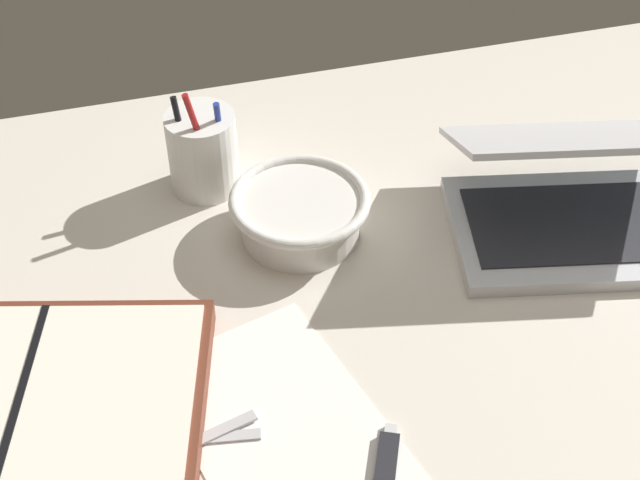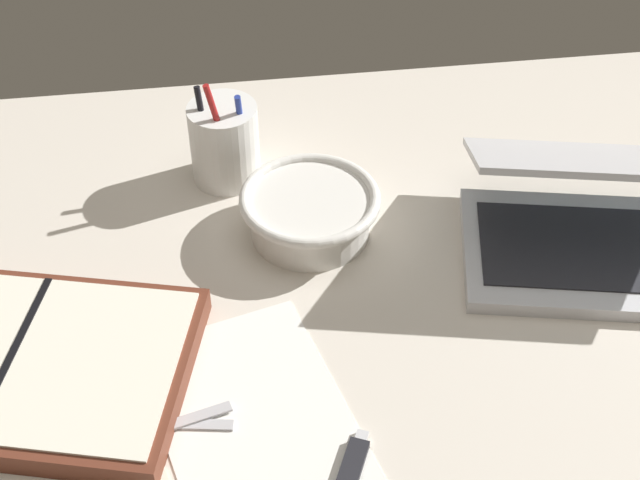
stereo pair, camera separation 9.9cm
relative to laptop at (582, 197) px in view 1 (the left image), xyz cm
name	(u,v)px [view 1 (the left image)]	position (x,y,z in cm)	size (l,w,h in cm)	color
desk_top	(351,322)	(-31.63, -7.28, -5.40)	(140.00, 100.00, 2.00)	beige
laptop	(582,197)	(0.00, 0.00, 0.00)	(36.01, 30.65, 15.63)	silver
bowl	(300,212)	(-33.60, 7.67, -1.03)	(17.15, 17.15, 6.03)	silver
pen_cup	(203,152)	(-43.10, 20.08, 1.08)	(8.93, 8.93, 15.85)	white
planner	(26,396)	(-66.88, -10.27, -2.79)	(41.14, 32.40, 3.40)	brown
scissors	(160,451)	(-54.86, -19.47, -4.06)	(13.78, 6.64, 0.80)	#B7B7BC
paper_sheet_front	(280,422)	(-42.78, -19.17, -4.32)	(18.33, 27.00, 0.16)	white
usb_drive	(387,459)	(-33.86, -26.38, -3.90)	(4.47, 7.21, 1.00)	black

